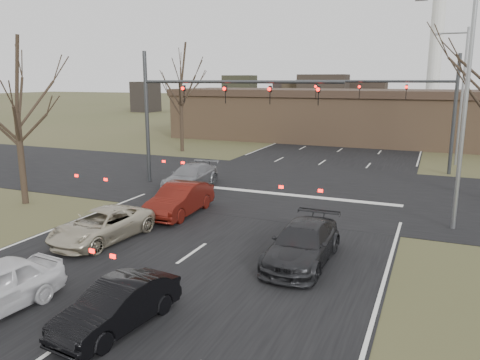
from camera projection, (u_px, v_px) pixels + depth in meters
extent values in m
plane|color=#434826|center=(146.00, 286.00, 14.65)|extent=(360.00, 360.00, 0.00)
cube|color=black|center=(379.00, 123.00, 68.68)|extent=(14.00, 300.00, 0.02)
cube|color=black|center=(288.00, 186.00, 28.16)|extent=(200.00, 14.00, 0.02)
cube|color=#826146|center=(374.00, 120.00, 47.62)|extent=(42.00, 10.00, 4.60)
cube|color=#38281E|center=(376.00, 93.00, 47.06)|extent=(42.40, 10.40, 0.70)
cylinder|color=silver|center=(437.00, 36.00, 116.84)|extent=(3.20, 3.20, 34.00)
cylinder|color=#383A3D|center=(147.00, 118.00, 28.74)|extent=(0.24, 0.24, 8.00)
cylinder|color=#383A3D|center=(236.00, 82.00, 26.00)|extent=(12.00, 0.18, 0.18)
imported|color=black|center=(184.00, 94.00, 27.41)|extent=(0.16, 0.20, 1.00)
imported|color=black|center=(226.00, 94.00, 26.40)|extent=(0.16, 0.20, 1.00)
imported|color=black|center=(270.00, 95.00, 25.39)|extent=(0.16, 0.20, 1.00)
imported|color=black|center=(318.00, 96.00, 24.37)|extent=(0.16, 0.20, 1.00)
cylinder|color=#383A3D|center=(454.00, 115.00, 31.10)|extent=(0.24, 0.24, 8.00)
cylinder|color=#383A3D|center=(371.00, 81.00, 32.72)|extent=(11.00, 0.18, 0.18)
imported|color=black|center=(406.00, 92.00, 31.97)|extent=(0.16, 0.20, 1.00)
imported|color=black|center=(359.00, 91.00, 33.17)|extent=(0.16, 0.20, 1.00)
imported|color=black|center=(316.00, 91.00, 34.36)|extent=(0.16, 0.20, 1.00)
cylinder|color=gray|center=(465.00, 113.00, 19.18)|extent=(0.18, 0.18, 10.00)
cylinder|color=gray|center=(462.00, 98.00, 34.30)|extent=(0.18, 0.18, 10.00)
cylinder|color=gray|center=(453.00, 33.00, 33.71)|extent=(2.00, 0.12, 0.12)
cube|color=gray|center=(438.00, 34.00, 34.10)|extent=(0.50, 0.25, 0.15)
cylinder|color=black|center=(21.00, 159.00, 23.93)|extent=(0.32, 0.32, 4.68)
cylinder|color=black|center=(182.00, 122.00, 41.55)|extent=(0.32, 0.32, 5.23)
imported|color=#BCB298|center=(102.00, 225.00, 18.64)|extent=(2.52, 4.76, 1.28)
imported|color=black|center=(117.00, 306.00, 12.08)|extent=(1.77, 3.88, 1.24)
imported|color=black|center=(303.00, 244.00, 16.38)|extent=(2.00, 4.81, 1.39)
imported|color=gray|center=(191.00, 176.00, 27.76)|extent=(2.03, 4.81, 1.39)
imported|color=#4E110B|center=(180.00, 199.00, 22.23)|extent=(1.73, 4.60, 1.50)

